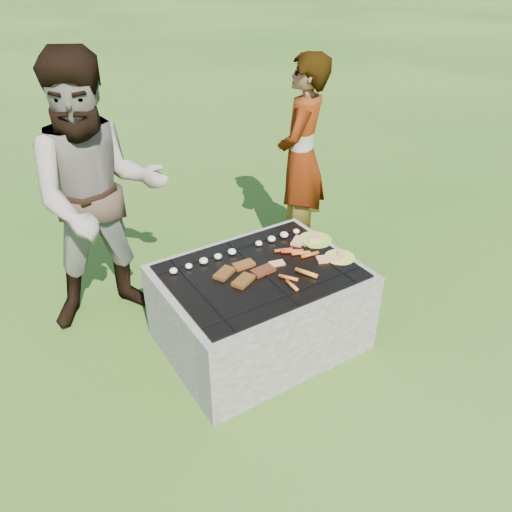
# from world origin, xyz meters

# --- Properties ---
(lawn) EXTENTS (60.00, 60.00, 0.00)m
(lawn) POSITION_xyz_m (0.00, 0.00, 0.00)
(lawn) COLOR #254C13
(lawn) RESTS_ON ground
(fire_pit) EXTENTS (1.30, 1.00, 0.62)m
(fire_pit) POSITION_xyz_m (0.00, 0.00, 0.28)
(fire_pit) COLOR #A9A296
(fire_pit) RESTS_ON ground
(mushrooms) EXTENTS (1.05, 0.06, 0.04)m
(mushrooms) POSITION_xyz_m (0.01, 0.28, 0.63)
(mushrooms) COLOR beige
(mushrooms) RESTS_ON fire_pit
(pork_slabs) EXTENTS (0.40, 0.29, 0.02)m
(pork_slabs) POSITION_xyz_m (-0.11, 0.02, 0.62)
(pork_slabs) COLOR brown
(pork_slabs) RESTS_ON fire_pit
(sausages) EXTENTS (0.41, 0.48, 0.03)m
(sausages) POSITION_xyz_m (0.26, -0.07, 0.63)
(sausages) COLOR #E94D26
(sausages) RESTS_ON fire_pit
(bread_on_grate) EXTENTS (0.46, 0.44, 0.02)m
(bread_on_grate) POSITION_xyz_m (0.39, 0.01, 0.62)
(bread_on_grate) COLOR tan
(bread_on_grate) RESTS_ON fire_pit
(plate_far) EXTENTS (0.32, 0.32, 0.03)m
(plate_far) POSITION_xyz_m (0.56, 0.13, 0.61)
(plate_far) COLOR gold
(plate_far) RESTS_ON fire_pit
(plate_near) EXTENTS (0.25, 0.25, 0.03)m
(plate_near) POSITION_xyz_m (0.56, -0.15, 0.61)
(plate_near) COLOR yellow
(plate_near) RESTS_ON fire_pit
(cook) EXTENTS (0.76, 0.73, 1.75)m
(cook) POSITION_xyz_m (1.04, 0.96, 0.88)
(cook) COLOR #AA9E8E
(cook) RESTS_ON ground
(bystander) EXTENTS (1.05, 0.88, 1.96)m
(bystander) POSITION_xyz_m (-0.74, 0.88, 0.98)
(bystander) COLOR gray
(bystander) RESTS_ON ground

